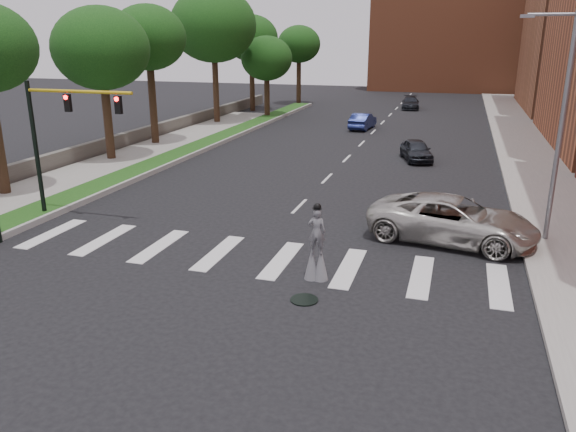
{
  "coord_description": "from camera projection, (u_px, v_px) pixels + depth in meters",
  "views": [
    {
      "loc": [
        7.24,
        -17.66,
        8.01
      ],
      "look_at": [
        1.48,
        1.22,
        1.7
      ],
      "focal_mm": 35.0,
      "sensor_mm": 36.0,
      "label": 1
    }
  ],
  "objects": [
    {
      "name": "ground_plane",
      "position": [
        240.0,
        266.0,
        20.54
      ],
      "size": [
        160.0,
        160.0,
        0.0
      ],
      "primitive_type": "plane",
      "color": "black",
      "rests_on": "ground"
    },
    {
      "name": "grass_median",
      "position": [
        195.0,
        148.0,
        41.92
      ],
      "size": [
        2.0,
        60.0,
        0.25
      ],
      "primitive_type": "cube",
      "color": "#1A4614",
      "rests_on": "ground"
    },
    {
      "name": "median_curb",
      "position": [
        208.0,
        148.0,
        41.63
      ],
      "size": [
        0.2,
        60.0,
        0.28
      ],
      "primitive_type": "cube",
      "color": "#999994",
      "rests_on": "ground"
    },
    {
      "name": "sidewalk_left",
      "position": [
        76.0,
        175.0,
        33.65
      ],
      "size": [
        4.0,
        60.0,
        0.18
      ],
      "primitive_type": "cube",
      "color": "gray",
      "rests_on": "ground"
    },
    {
      "name": "sidewalk_right",
      "position": [
        534.0,
        154.0,
        39.82
      ],
      "size": [
        5.0,
        90.0,
        0.18
      ],
      "primitive_type": "cube",
      "color": "gray",
      "rests_on": "ground"
    },
    {
      "name": "stone_wall",
      "position": [
        144.0,
        134.0,
        45.14
      ],
      "size": [
        0.5,
        56.0,
        1.1
      ],
      "primitive_type": "cube",
      "color": "#534E47",
      "rests_on": "ground"
    },
    {
      "name": "manhole",
      "position": [
        304.0,
        300.0,
        17.88
      ],
      "size": [
        0.9,
        0.9,
        0.04
      ],
      "primitive_type": "cylinder",
      "color": "black",
      "rests_on": "ground"
    },
    {
      "name": "building_backdrop",
      "position": [
        460.0,
        30.0,
        87.21
      ],
      "size": [
        26.0,
        14.0,
        18.0
      ],
      "primitive_type": "cube",
      "color": "#A25333",
      "rests_on": "ground"
    },
    {
      "name": "streetlight",
      "position": [
        559.0,
        122.0,
        21.49
      ],
      "size": [
        2.05,
        0.2,
        9.0
      ],
      "color": "slate",
      "rests_on": "ground"
    },
    {
      "name": "traffic_signal",
      "position": [
        56.0,
        129.0,
        24.73
      ],
      "size": [
        5.3,
        0.23,
        6.2
      ],
      "color": "black",
      "rests_on": "ground"
    },
    {
      "name": "stilt_performer",
      "position": [
        317.0,
        251.0,
        19.15
      ],
      "size": [
        0.84,
        0.53,
        2.75
      ],
      "rotation": [
        0.0,
        0.0,
        3.18
      ],
      "color": "black",
      "rests_on": "ground"
    },
    {
      "name": "suv_crossing",
      "position": [
        453.0,
        220.0,
        22.77
      ],
      "size": [
        7.15,
        4.24,
        1.86
      ],
      "primitive_type": "imported",
      "rotation": [
        0.0,
        0.0,
        1.39
      ],
      "color": "beige",
      "rests_on": "ground"
    },
    {
      "name": "car_near",
      "position": [
        416.0,
        150.0,
        37.98
      ],
      "size": [
        2.81,
        4.43,
        1.41
      ],
      "primitive_type": "imported",
      "rotation": [
        0.0,
        0.0,
        0.3
      ],
      "color": "black",
      "rests_on": "ground"
    },
    {
      "name": "car_mid",
      "position": [
        363.0,
        121.0,
        50.97
      ],
      "size": [
        1.95,
        4.53,
        1.45
      ],
      "primitive_type": "imported",
      "rotation": [
        0.0,
        0.0,
        3.04
      ],
      "color": "navy",
      "rests_on": "ground"
    },
    {
      "name": "car_far",
      "position": [
        410.0,
        103.0,
        65.39
      ],
      "size": [
        2.4,
        4.98,
        1.4
      ],
      "primitive_type": "imported",
      "rotation": [
        0.0,
        0.0,
        0.09
      ],
      "color": "black",
      "rests_on": "ground"
    },
    {
      "name": "tree_2",
      "position": [
        101.0,
        49.0,
        35.93
      ],
      "size": [
        6.19,
        6.19,
        9.96
      ],
      "color": "black",
      "rests_on": "ground"
    },
    {
      "name": "tree_3",
      "position": [
        148.0,
        38.0,
        41.37
      ],
      "size": [
        5.61,
        5.61,
        10.37
      ],
      "color": "black",
      "rests_on": "ground"
    },
    {
      "name": "tree_4",
      "position": [
        213.0,
        25.0,
        51.86
      ],
      "size": [
        7.97,
        7.97,
        12.46
      ],
      "color": "black",
      "rests_on": "ground"
    },
    {
      "name": "tree_5",
      "position": [
        251.0,
        39.0,
        61.78
      ],
      "size": [
        5.91,
        5.91,
        10.41
      ],
      "color": "black",
      "rests_on": "ground"
    },
    {
      "name": "tree_6",
      "position": [
        267.0,
        59.0,
        56.91
      ],
      "size": [
        5.24,
        5.24,
        8.19
      ],
      "color": "black",
      "rests_on": "ground"
    },
    {
      "name": "tree_7",
      "position": [
        299.0,
        45.0,
        68.13
      ],
      "size": [
        5.23,
        5.23,
        9.43
      ],
      "color": "black",
      "rests_on": "ground"
    }
  ]
}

